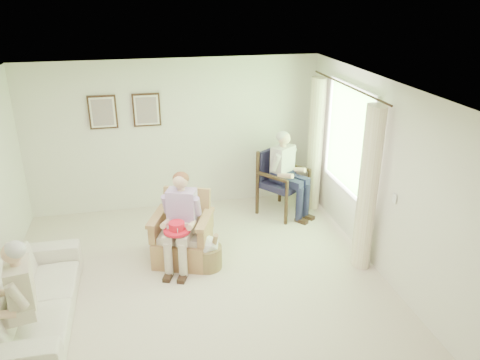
# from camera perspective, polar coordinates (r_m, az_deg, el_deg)

# --- Properties ---
(floor) EXTENTS (5.50, 5.50, 0.00)m
(floor) POSITION_cam_1_polar(r_m,az_deg,el_deg) (6.22, -4.95, -13.65)
(floor) COLOR beige
(floor) RESTS_ON ground
(back_wall) EXTENTS (5.00, 0.04, 2.60)m
(back_wall) POSITION_cam_1_polar(r_m,az_deg,el_deg) (8.12, -7.89, 5.39)
(back_wall) COLOR silver
(back_wall) RESTS_ON ground
(right_wall) EXTENTS (0.04, 5.50, 2.60)m
(right_wall) POSITION_cam_1_polar(r_m,az_deg,el_deg) (6.32, 17.71, -0.57)
(right_wall) COLOR silver
(right_wall) RESTS_ON ground
(ceiling) EXTENTS (5.00, 5.50, 0.02)m
(ceiling) POSITION_cam_1_polar(r_m,az_deg,el_deg) (5.14, -5.92, 10.47)
(ceiling) COLOR white
(ceiling) RESTS_ON back_wall
(window) EXTENTS (0.13, 2.50, 1.63)m
(window) POSITION_cam_1_polar(r_m,az_deg,el_deg) (7.20, 13.14, 5.16)
(window) COLOR #2D6B23
(window) RESTS_ON right_wall
(curtain_left) EXTENTS (0.34, 0.34, 2.30)m
(curtain_left) POSITION_cam_1_polar(r_m,az_deg,el_deg) (6.47, 15.31, -1.17)
(curtain_left) COLOR beige
(curtain_left) RESTS_ON ground
(curtain_right) EXTENTS (0.34, 0.34, 2.30)m
(curtain_right) POSITION_cam_1_polar(r_m,az_deg,el_deg) (8.13, 9.15, 4.24)
(curtain_right) COLOR beige
(curtain_right) RESTS_ON ground
(framed_print_left) EXTENTS (0.45, 0.05, 0.55)m
(framed_print_left) POSITION_cam_1_polar(r_m,az_deg,el_deg) (7.96, -16.40, 7.93)
(framed_print_left) COLOR #382114
(framed_print_left) RESTS_ON back_wall
(framed_print_right) EXTENTS (0.45, 0.05, 0.55)m
(framed_print_right) POSITION_cam_1_polar(r_m,az_deg,el_deg) (7.93, -11.32, 8.37)
(framed_print_right) COLOR #382114
(framed_print_right) RESTS_ON back_wall
(wicker_armchair) EXTENTS (0.77, 0.77, 0.99)m
(wicker_armchair) POSITION_cam_1_polar(r_m,az_deg,el_deg) (6.80, -7.03, -7.16)
(wicker_armchair) COLOR tan
(wicker_armchair) RESTS_ON ground
(wood_armchair) EXTENTS (0.72, 0.67, 1.10)m
(wood_armchair) POSITION_cam_1_polar(r_m,az_deg,el_deg) (8.10, 5.11, 0.25)
(wood_armchair) COLOR black
(wood_armchair) RESTS_ON ground
(sofa) EXTENTS (2.24, 0.88, 0.65)m
(sofa) POSITION_cam_1_polar(r_m,az_deg,el_deg) (6.07, -23.96, -13.08)
(sofa) COLOR white
(sofa) RESTS_ON ground
(person_wicker) EXTENTS (0.40, 0.62, 1.33)m
(person_wicker) POSITION_cam_1_polar(r_m,az_deg,el_deg) (6.47, -7.10, -4.22)
(person_wicker) COLOR beige
(person_wicker) RESTS_ON ground
(person_dark) EXTENTS (0.40, 0.63, 1.44)m
(person_dark) POSITION_cam_1_polar(r_m,az_deg,el_deg) (7.84, 5.57, 1.48)
(person_dark) COLOR #1B1C3D
(person_dark) RESTS_ON ground
(person_sofa) EXTENTS (0.42, 0.62, 1.30)m
(person_sofa) POSITION_cam_1_polar(r_m,az_deg,el_deg) (5.42, -25.62, -12.53)
(person_sofa) COLOR beige
(person_sofa) RESTS_ON ground
(red_hat) EXTENTS (0.36, 0.36, 0.14)m
(red_hat) POSITION_cam_1_polar(r_m,az_deg,el_deg) (6.34, -7.71, -5.86)
(red_hat) COLOR red
(red_hat) RESTS_ON person_wicker
(hatbox) EXTENTS (0.51, 0.51, 0.61)m
(hatbox) POSITION_cam_1_polar(r_m,az_deg,el_deg) (6.60, -4.02, -8.77)
(hatbox) COLOR tan
(hatbox) RESTS_ON ground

